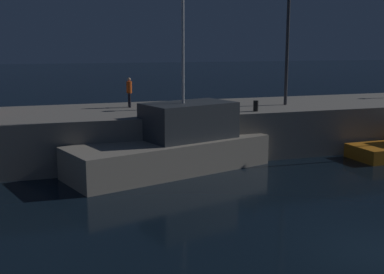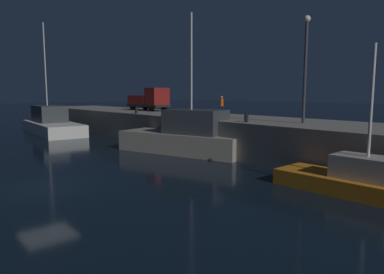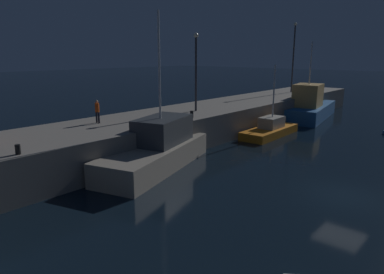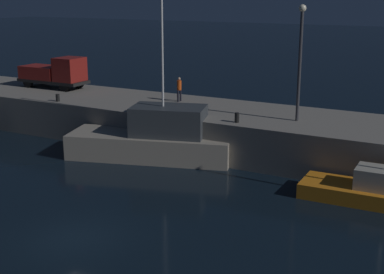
{
  "view_description": "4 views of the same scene",
  "coord_description": "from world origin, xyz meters",
  "views": [
    {
      "loc": [
        -10.12,
        -11.77,
        6.32
      ],
      "look_at": [
        -2.36,
        11.63,
        1.69
      ],
      "focal_mm": 46.31,
      "sensor_mm": 36.0,
      "label": 1
    },
    {
      "loc": [
        17.46,
        -5.42,
        4.64
      ],
      "look_at": [
        -2.43,
        11.66,
        1.33
      ],
      "focal_mm": 32.48,
      "sensor_mm": 36.0,
      "label": 2
    },
    {
      "loc": [
        -19.37,
        -5.7,
        7.78
      ],
      "look_at": [
        0.56,
        11.84,
        1.46
      ],
      "focal_mm": 32.72,
      "sensor_mm": 36.0,
      "label": 3
    },
    {
      "loc": [
        14.7,
        -16.36,
        10.3
      ],
      "look_at": [
        -1.36,
        13.09,
        1.31
      ],
      "focal_mm": 50.84,
      "sensor_mm": 36.0,
      "label": 4
    }
  ],
  "objects": [
    {
      "name": "fishing_trawler_green",
      "position": [
        10.62,
        10.55,
        0.63
      ],
      "size": [
        7.47,
        2.7,
        6.8
      ],
      "color": "orange",
      "rests_on": "ground"
    },
    {
      "name": "pier_quay",
      "position": [
        0.0,
        15.78,
        1.33
      ],
      "size": [
        71.72,
        7.43,
        2.66
      ],
      "color": "gray",
      "rests_on": "ground"
    },
    {
      "name": "bollard_central",
      "position": [
        -12.17,
        12.75,
        2.92
      ],
      "size": [
        0.28,
        0.28,
        0.52
      ],
      "primitive_type": "cylinder",
      "color": "black",
      "rests_on": "pier_quay"
    },
    {
      "name": "fishing_trawler_red",
      "position": [
        -3.23,
        11.73,
        1.28
      ],
      "size": [
        10.92,
        6.28,
        10.59
      ],
      "color": "gray",
      "rests_on": "ground"
    },
    {
      "name": "lamp_post_east",
      "position": [
        25.94,
        15.95,
        7.94
      ],
      "size": [
        0.44,
        0.44,
        9.18
      ],
      "color": "#38383D",
      "rests_on": "pier_quay"
    },
    {
      "name": "dockworker",
      "position": [
        -4.49,
        16.93,
        3.66
      ],
      "size": [
        0.34,
        0.46,
        1.75
      ],
      "color": "black",
      "rests_on": "pier_quay"
    },
    {
      "name": "ground_plane",
      "position": [
        0.0,
        0.0,
        0.0
      ],
      "size": [
        320.0,
        320.0,
        0.0
      ],
      "primitive_type": "plane",
      "color": "black"
    },
    {
      "name": "bollard_west",
      "position": [
        1.81,
        12.96,
        2.96
      ],
      "size": [
        0.28,
        0.28,
        0.59
      ],
      "primitive_type": "cylinder",
      "color": "black",
      "rests_on": "pier_quay"
    },
    {
      "name": "lamp_post_west",
      "position": [
        4.85,
        15.13,
        6.77
      ],
      "size": [
        0.44,
        0.44,
        6.93
      ],
      "color": "#38383D",
      "rests_on": "pier_quay"
    },
    {
      "name": "fishing_boat_white",
      "position": [
        22.12,
        11.62,
        1.41
      ],
      "size": [
        12.38,
        6.07,
        9.17
      ],
      "color": "#195193",
      "rests_on": "ground"
    }
  ]
}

